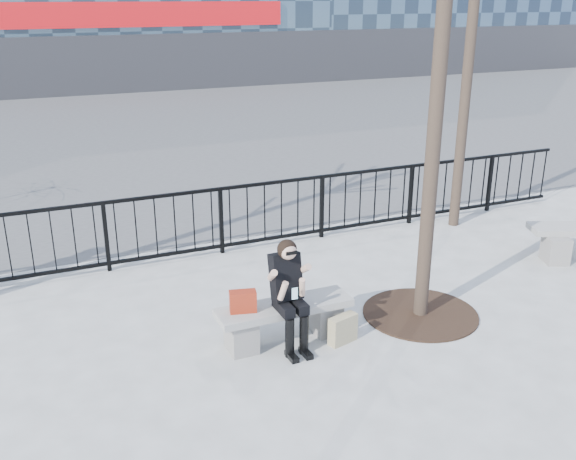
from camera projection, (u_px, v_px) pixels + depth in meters
name	position (u px, v px, depth m)	size (l,w,h in m)	color
ground	(284.00, 340.00, 7.78)	(120.00, 120.00, 0.00)	gray
street_surface	(99.00, 125.00, 20.67)	(60.00, 23.00, 0.01)	#474747
railing	(209.00, 222.00, 10.17)	(14.00, 0.06, 1.10)	black
tree_grate	(420.00, 313.00, 8.41)	(1.50, 1.50, 0.02)	black
bench_main	(284.00, 318.00, 7.68)	(1.65, 0.46, 0.49)	slate
seated_woman	(290.00, 296.00, 7.41)	(0.50, 0.64, 1.34)	black
handbag	(243.00, 301.00, 7.39)	(0.31, 0.15, 0.26)	maroon
shopping_bag	(343.00, 329.00, 7.68)	(0.37, 0.14, 0.35)	#C6BA8C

